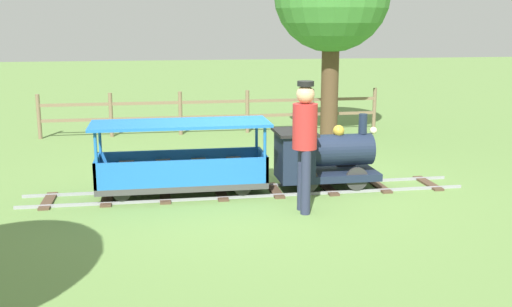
# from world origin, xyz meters

# --- Properties ---
(ground_plane) EXTENTS (60.00, 60.00, 0.00)m
(ground_plane) POSITION_xyz_m (0.00, 0.00, 0.00)
(ground_plane) COLOR #608442
(track) EXTENTS (0.75, 6.05, 0.04)m
(track) POSITION_xyz_m (0.00, -0.16, 0.02)
(track) COLOR gray
(track) RESTS_ON ground_plane
(locomotive) EXTENTS (0.71, 1.45, 1.02)m
(locomotive) POSITION_xyz_m (0.00, 0.87, 0.48)
(locomotive) COLOR #192338
(locomotive) RESTS_ON ground_plane
(passenger_car) EXTENTS (0.81, 2.35, 0.97)m
(passenger_car) POSITION_xyz_m (0.00, -1.06, 0.42)
(passenger_car) COLOR #3F3F3F
(passenger_car) RESTS_ON ground_plane
(conductor_person) EXTENTS (0.30, 0.30, 1.62)m
(conductor_person) POSITION_xyz_m (0.96, 0.39, 0.96)
(conductor_person) COLOR #282D47
(conductor_person) RESTS_ON ground_plane
(fence_section) EXTENTS (0.08, 7.13, 0.90)m
(fence_section) POSITION_xyz_m (-4.59, -0.16, 0.48)
(fence_section) COLOR #756047
(fence_section) RESTS_ON ground_plane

